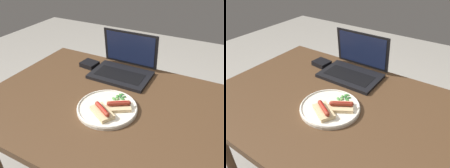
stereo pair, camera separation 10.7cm
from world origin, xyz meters
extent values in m
cube|color=#4C331E|center=(0.00, 0.00, 0.69)|extent=(1.25, 0.85, 0.04)
cylinder|color=#4C331E|center=(0.53, 0.34, 0.34)|extent=(0.05, 0.05, 0.67)
cylinder|color=#4C331E|center=(-0.53, 0.34, 0.34)|extent=(0.05, 0.05, 0.67)
cube|color=black|center=(-0.07, 0.25, 0.72)|extent=(0.33, 0.22, 0.02)
cube|color=black|center=(-0.07, 0.23, 0.73)|extent=(0.27, 0.12, 0.00)
cube|color=black|center=(-0.07, 0.37, 0.83)|extent=(0.33, 0.03, 0.21)
cube|color=#192347|center=(-0.07, 0.37, 0.83)|extent=(0.30, 0.02, 0.19)
cylinder|color=silver|center=(0.01, -0.05, 0.72)|extent=(0.28, 0.28, 0.01)
torus|color=silver|center=(0.01, -0.05, 0.73)|extent=(0.27, 0.27, 0.01)
cube|color=#D6B784|center=(0.01, -0.10, 0.73)|extent=(0.13, 0.11, 0.02)
cylinder|color=maroon|center=(0.01, -0.10, 0.75)|extent=(0.09, 0.06, 0.02)
sphere|color=maroon|center=(0.05, -0.12, 0.75)|extent=(0.02, 0.02, 0.02)
sphere|color=maroon|center=(-0.03, -0.08, 0.75)|extent=(0.02, 0.02, 0.02)
cylinder|color=red|center=(0.01, -0.10, 0.76)|extent=(0.07, 0.04, 0.00)
cube|color=#D6B784|center=(0.05, -0.03, 0.73)|extent=(0.13, 0.12, 0.02)
cylinder|color=maroon|center=(0.05, -0.03, 0.75)|extent=(0.09, 0.06, 0.02)
sphere|color=maroon|center=(0.09, -0.01, 0.75)|extent=(0.02, 0.02, 0.02)
sphere|color=maroon|center=(0.02, -0.05, 0.75)|extent=(0.02, 0.02, 0.02)
cylinder|color=red|center=(0.05, -0.03, 0.76)|extent=(0.07, 0.04, 0.01)
ellipsoid|color=#4C8E3D|center=(0.01, 0.02, 0.73)|extent=(0.03, 0.03, 0.01)
ellipsoid|color=#709E4C|center=(0.02, 0.03, 0.73)|extent=(0.02, 0.02, 0.01)
ellipsoid|color=#4C8E3D|center=(0.01, 0.04, 0.73)|extent=(0.02, 0.02, 0.01)
ellipsoid|color=#2D662D|center=(0.02, 0.07, 0.73)|extent=(0.02, 0.02, 0.00)
ellipsoid|color=#2D662D|center=(0.04, 0.04, 0.73)|extent=(0.01, 0.02, 0.00)
ellipsoid|color=#2D662D|center=(0.02, 0.05, 0.73)|extent=(0.03, 0.03, 0.01)
ellipsoid|color=#387A33|center=(0.04, 0.04, 0.73)|extent=(0.02, 0.01, 0.01)
ellipsoid|color=#2D662D|center=(0.04, 0.06, 0.73)|extent=(0.02, 0.02, 0.01)
ellipsoid|color=#2D662D|center=(0.01, 0.03, 0.73)|extent=(0.02, 0.02, 0.00)
ellipsoid|color=#4C8E3D|center=(0.02, 0.07, 0.73)|extent=(0.02, 0.02, 0.00)
cube|color=black|center=(-0.29, 0.27, 0.72)|extent=(0.10, 0.10, 0.03)
camera|label=1|loc=(0.38, -0.73, 1.34)|focal=35.00mm
camera|label=2|loc=(0.48, -0.67, 1.34)|focal=35.00mm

